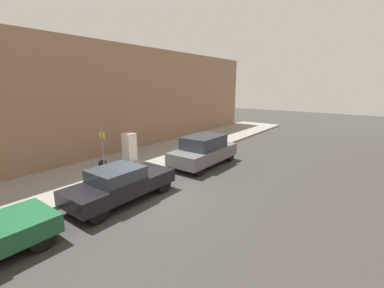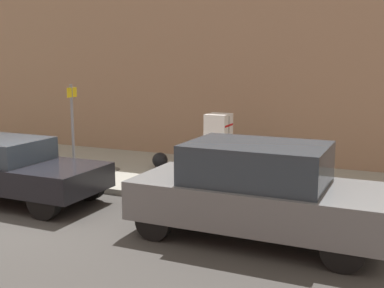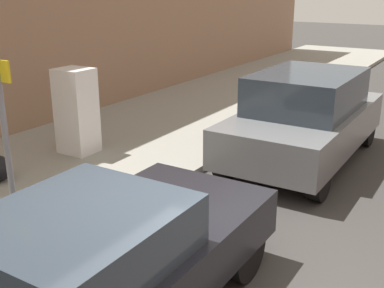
{
  "view_description": "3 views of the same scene",
  "coord_description": "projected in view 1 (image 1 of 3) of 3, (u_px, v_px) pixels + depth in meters",
  "views": [
    {
      "loc": [
        7.33,
        -6.85,
        4.53
      ],
      "look_at": [
        -1.63,
        5.12,
        1.07
      ],
      "focal_mm": 24.0,
      "sensor_mm": 36.0,
      "label": 1
    },
    {
      "loc": [
        7.41,
        7.24,
        3.15
      ],
      "look_at": [
        -2.66,
        2.68,
        1.24
      ],
      "focal_mm": 45.0,
      "sensor_mm": 36.0,
      "label": 2
    },
    {
      "loc": [
        2.2,
        -3.77,
        3.28
      ],
      "look_at": [
        -2.01,
        3.03,
        0.61
      ],
      "focal_mm": 45.0,
      "sensor_mm": 36.0,
      "label": 3
    }
  ],
  "objects": [
    {
      "name": "building_facade_near",
      "position": [
        52.0,
        103.0,
        14.22
      ],
      "size": [
        2.1,
        39.6,
        7.11
      ],
      "primitive_type": "cube",
      "color": "#937056",
      "rests_on": "ground"
    },
    {
      "name": "parked_sedan_dark",
      "position": [
        120.0,
        183.0,
        10.09
      ],
      "size": [
        1.78,
        4.4,
        1.42
      ],
      "color": "black",
      "rests_on": "ground"
    },
    {
      "name": "manhole_cover",
      "position": [
        91.0,
        177.0,
        12.44
      ],
      "size": [
        0.7,
        0.7,
        0.02
      ],
      "primitive_type": "cylinder",
      "color": "#47443F",
      "rests_on": "sidewalk_slab"
    },
    {
      "name": "ground_plane",
      "position": [
        150.0,
        197.0,
        10.65
      ],
      "size": [
        80.0,
        80.0,
        0.0
      ],
      "primitive_type": "plane",
      "color": "#383533"
    },
    {
      "name": "sidewalk_slab",
      "position": [
        92.0,
        174.0,
        13.08
      ],
      "size": [
        4.52,
        44.0,
        0.14
      ],
      "primitive_type": "cube",
      "color": "gray",
      "rests_on": "ground"
    },
    {
      "name": "parked_suv_gray",
      "position": [
        204.0,
        150.0,
        14.6
      ],
      "size": [
        1.92,
        4.41,
        1.73
      ],
      "color": "slate",
      "rests_on": "ground"
    },
    {
      "name": "discarded_refrigerator",
      "position": [
        129.0,
        147.0,
        15.07
      ],
      "size": [
        0.66,
        0.59,
        1.64
      ],
      "color": "white",
      "rests_on": "sidewalk_slab"
    },
    {
      "name": "fire_hydrant",
      "position": [
        214.0,
        140.0,
        19.0
      ],
      "size": [
        0.22,
        0.22,
        0.78
      ],
      "color": "gold",
      "rests_on": "sidewalk_slab"
    },
    {
      "name": "trash_bag",
      "position": [
        103.0,
        164.0,
        13.84
      ],
      "size": [
        0.45,
        0.45,
        0.45
      ],
      "primitive_type": "sphere",
      "color": "black",
      "rests_on": "sidewalk_slab"
    },
    {
      "name": "street_sign_post",
      "position": [
        103.0,
        155.0,
        11.28
      ],
      "size": [
        0.36,
        0.07,
        2.44
      ],
      "color": "slate",
      "rests_on": "sidewalk_slab"
    }
  ]
}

